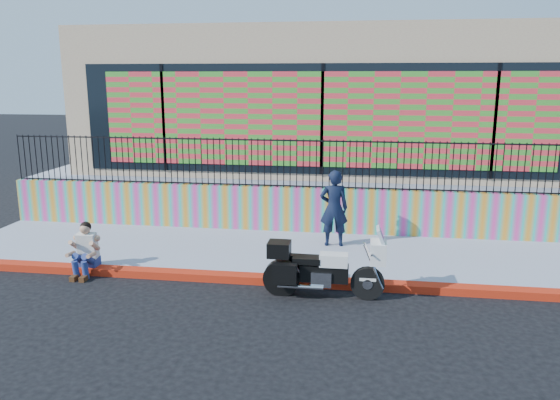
# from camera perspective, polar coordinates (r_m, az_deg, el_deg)

# --- Properties ---
(ground) EXTENTS (90.00, 90.00, 0.00)m
(ground) POSITION_cam_1_polar(r_m,az_deg,el_deg) (10.63, 2.52, -8.87)
(ground) COLOR black
(ground) RESTS_ON ground
(red_curb) EXTENTS (16.00, 0.30, 0.15)m
(red_curb) POSITION_cam_1_polar(r_m,az_deg,el_deg) (10.60, 2.52, -8.50)
(red_curb) COLOR #B41E0C
(red_curb) RESTS_ON ground
(sidewalk) EXTENTS (16.00, 3.00, 0.15)m
(sidewalk) POSITION_cam_1_polar(r_m,az_deg,el_deg) (12.15, 3.34, -5.70)
(sidewalk) COLOR #959BB3
(sidewalk) RESTS_ON ground
(mural_wall) EXTENTS (16.00, 0.20, 1.10)m
(mural_wall) POSITION_cam_1_polar(r_m,az_deg,el_deg) (13.51, 4.00, -1.06)
(mural_wall) COLOR #D6388E
(mural_wall) RESTS_ON sidewalk
(metal_fence) EXTENTS (15.80, 0.04, 1.20)m
(metal_fence) POSITION_cam_1_polar(r_m,az_deg,el_deg) (13.28, 4.07, 3.77)
(metal_fence) COLOR black
(metal_fence) RESTS_ON mural_wall
(elevated_platform) EXTENTS (16.00, 10.00, 1.25)m
(elevated_platform) POSITION_cam_1_polar(r_m,az_deg,el_deg) (18.50, 5.25, 2.44)
(elevated_platform) COLOR #959BB3
(elevated_platform) RESTS_ON ground
(storefront_building) EXTENTS (14.00, 8.06, 4.00)m
(storefront_building) POSITION_cam_1_polar(r_m,az_deg,el_deg) (18.00, 5.38, 10.55)
(storefront_building) COLOR tan
(storefront_building) RESTS_ON elevated_platform
(police_motorcycle) EXTENTS (2.16, 0.71, 1.34)m
(police_motorcycle) POSITION_cam_1_polar(r_m,az_deg,el_deg) (9.92, 4.41, -7.02)
(police_motorcycle) COLOR black
(police_motorcycle) RESTS_ON ground
(police_officer) EXTENTS (0.68, 0.49, 1.74)m
(police_officer) POSITION_cam_1_polar(r_m,az_deg,el_deg) (12.36, 5.65, -0.85)
(police_officer) COLOR black
(police_officer) RESTS_ON sidewalk
(seated_man) EXTENTS (0.54, 0.71, 1.06)m
(seated_man) POSITION_cam_1_polar(r_m,az_deg,el_deg) (11.62, -19.77, -5.37)
(seated_man) COLOR navy
(seated_man) RESTS_ON ground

